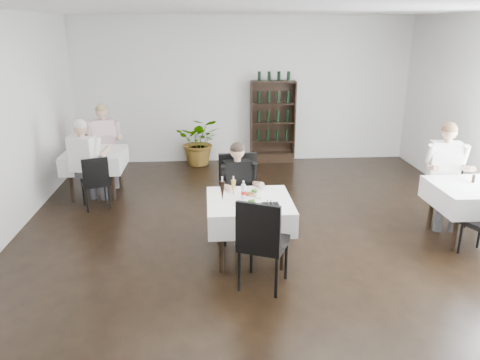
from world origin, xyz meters
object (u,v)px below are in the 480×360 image
wine_shelf (273,123)px  diner_main (239,184)px  potted_tree (200,141)px  main_table (249,211)px

wine_shelf → diner_main: bearing=-104.8°
wine_shelf → potted_tree: 1.58m
main_table → potted_tree: bearing=98.6°
wine_shelf → diner_main: wine_shelf is taller
potted_tree → diner_main: (0.55, -3.62, 0.27)m
wine_shelf → potted_tree: (-1.54, -0.11, -0.34)m
wine_shelf → main_table: bearing=-101.8°
main_table → potted_tree: 4.25m
wine_shelf → main_table: wine_shelf is taller
main_table → potted_tree: (-0.64, 4.20, -0.12)m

